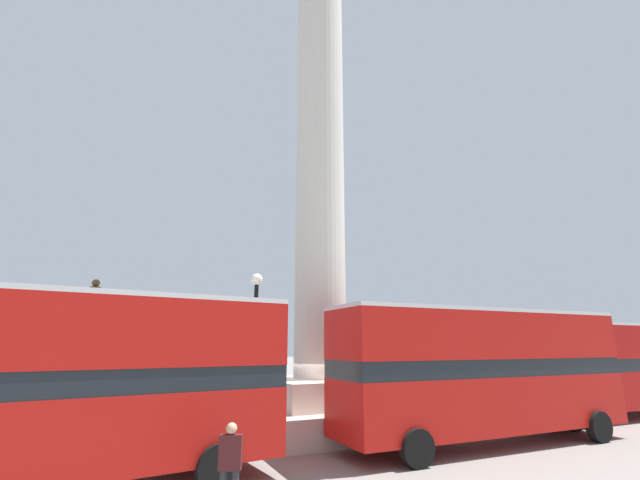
{
  "coord_description": "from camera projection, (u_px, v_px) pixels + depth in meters",
  "views": [
    {
      "loc": [
        -7.79,
        -15.35,
        3.18
      ],
      "look_at": [
        0.0,
        0.0,
        7.42
      ],
      "focal_mm": 24.0,
      "sensor_mm": 36.0,
      "label": 1
    }
  ],
  "objects": [
    {
      "name": "street_lamp",
      "position": [
        254.0,
        352.0,
        13.72
      ],
      "size": [
        0.39,
        0.39,
        5.51
      ],
      "color": "black",
      "rests_on": "ground_plane"
    },
    {
      "name": "ground_plane",
      "position": [
        320.0,
        433.0,
        15.96
      ],
      "size": [
        200.0,
        200.0,
        0.0
      ],
      "primitive_type": "plane",
      "color": "gray"
    },
    {
      "name": "bus_b",
      "position": [
        20.0,
        382.0,
        9.15
      ],
      "size": [
        11.67,
        3.6,
        4.37
      ],
      "rotation": [
        0.0,
        0.0,
        0.08
      ],
      "color": "#B7140F",
      "rests_on": "ground_plane"
    },
    {
      "name": "pedestrian_near_lamp",
      "position": [
        230.0,
        463.0,
        8.32
      ],
      "size": [
        0.47,
        0.35,
        1.68
      ],
      "rotation": [
        0.0,
        0.0,
        5.82
      ],
      "color": "#28282D",
      "rests_on": "ground_plane"
    },
    {
      "name": "bus_c",
      "position": [
        594.0,
        365.0,
        19.25
      ],
      "size": [
        10.27,
        3.25,
        4.15
      ],
      "rotation": [
        0.0,
        0.0,
        -0.05
      ],
      "color": "#A80F0C",
      "rests_on": "ground_plane"
    },
    {
      "name": "bus_a",
      "position": [
        483.0,
        369.0,
        14.45
      ],
      "size": [
        10.83,
        3.09,
        4.36
      ],
      "rotation": [
        0.0,
        0.0,
        -0.04
      ],
      "color": "#B7140F",
      "rests_on": "ground_plane"
    },
    {
      "name": "equestrian_statue",
      "position": [
        82.0,
        394.0,
        14.66
      ],
      "size": [
        3.4,
        2.97,
        5.51
      ],
      "rotation": [
        0.0,
        0.0,
        0.4
      ],
      "color": "beige",
      "rests_on": "ground_plane"
    },
    {
      "name": "monument_column",
      "position": [
        320.0,
        193.0,
        18.23
      ],
      "size": [
        5.55,
        5.55,
        25.13
      ],
      "color": "beige",
      "rests_on": "ground_plane"
    }
  ]
}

